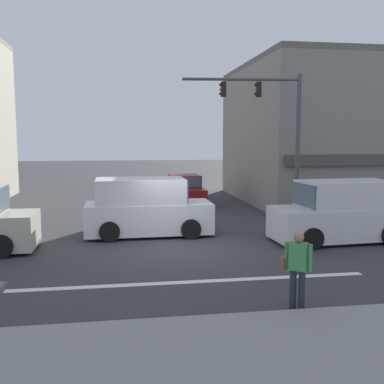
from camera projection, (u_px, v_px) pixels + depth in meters
ground_plane at (176, 248)px, 14.65m from camera, size 120.00×120.00×0.00m
lane_marking_stripe at (193, 282)px, 11.21m from camera, size 9.00×0.24×0.01m
building_right_corner at (333, 133)px, 25.90m from camera, size 10.49×11.29×7.73m
street_tree at (312, 138)px, 22.59m from camera, size 3.59×3.59×5.42m
utility_pole_far_right at (288, 125)px, 24.32m from camera, size 1.40×0.22×8.33m
traffic_light_mast at (275, 124)px, 18.49m from camera, size 4.87×0.67×6.20m
van_waiting_far at (341, 213)px, 15.55m from camera, size 4.70×2.25×2.11m
sedan_crossing_rightbound at (185, 191)px, 24.62m from camera, size 1.93×4.13×1.58m
van_crossing_center at (146, 208)px, 16.53m from camera, size 4.62×2.07×2.11m
pedestrian_foreground_with_bag at (297, 266)px, 9.27m from camera, size 0.62×0.55×1.67m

